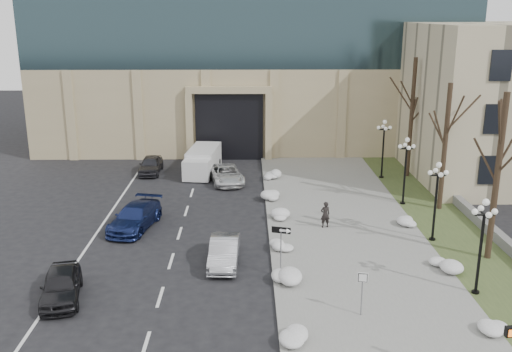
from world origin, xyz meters
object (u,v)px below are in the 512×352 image
Objects in this scene: lamppost_a at (482,234)px; one_way_sign at (284,236)px; car_a at (61,285)px; lamppost_d at (384,141)px; box_truck at (203,161)px; car_b at (224,252)px; pedestrian at (325,215)px; car_c at (135,217)px; keep_sign at (362,285)px; lamppost_b at (437,191)px; lamppost_c at (406,162)px; car_d at (226,174)px; car_e at (151,165)px.

one_way_sign is at bearing 167.57° from lamppost_a.
lamppost_d is (19.30, 19.63, 2.36)m from car_a.
lamppost_d is (14.40, -2.01, 2.12)m from box_truck.
pedestrian is at bearing 41.44° from car_b.
pedestrian is at bearing -118.66° from lamppost_d.
lamppost_d reaches higher than box_truck.
car_a is at bearing -134.52° from lamppost_d.
car_c is at bearing -97.61° from box_truck.
keep_sign reaches higher than car_b.
lamppost_a is 1.00× the size of lamppost_d.
lamppost_b is 1.00× the size of lamppost_c.
one_way_sign is 9.16m from lamppost_a.
pedestrian is 7.35m from one_way_sign.
box_truck is 20.34m from one_way_sign.
one_way_sign is 5.05m from keep_sign.
pedestrian is 0.34× the size of lamppost_d.
pedestrian reaches higher than car_c.
lamppost_c is at bearing 39.87° from car_b.
car_d is at bearing -175.75° from lamppost_d.
car_b is at bearing -141.84° from lamppost_c.
one_way_sign is at bearing -128.89° from lamppost_c.
one_way_sign is at bearing -26.14° from car_c.
car_c is 11.64m from pedestrian.
car_d is 17.04m from one_way_sign.
car_b is at bearing 15.18° from car_a.
car_d is (5.25, 9.72, -0.06)m from car_c.
lamppost_d reaches higher than pedestrian.
lamppost_d is at bearing -5.97° from car_e.
one_way_sign is at bearing -90.64° from car_d.
keep_sign is (3.11, -3.93, -0.65)m from one_way_sign.
lamppost_a is at bearing -15.13° from car_b.
car_c is at bearing -11.98° from pedestrian.
lamppost_c reaches higher than car_b.
keep_sign is at bearing 80.40° from pedestrian.
lamppost_c is (8.90, 11.04, 0.86)m from one_way_sign.
pedestrian is (11.63, -0.29, 0.20)m from car_c.
pedestrian is at bearing 124.82° from lamppost_a.
lamppost_d is (5.97, 10.92, 2.14)m from pedestrian.
car_a is 8.25m from car_b.
car_c is 2.41× the size of keep_sign.
lamppost_c is (19.30, 13.13, 2.36)m from car_a.
keep_sign is at bearing -19.53° from car_a.
lamppost_c is at bearing -36.69° from car_d.
lamppost_c is at bearing 90.00° from lamppost_b.
lamppost_b is at bearing -56.73° from car_d.
box_truck is (3.20, 12.64, 0.22)m from car_c.
lamppost_a reaches higher than car_c.
one_way_sign reaches higher than car_b.
car_a reaches higher than car_e.
keep_sign reaches higher than box_truck.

